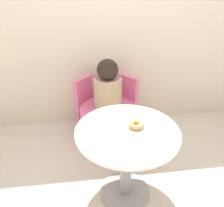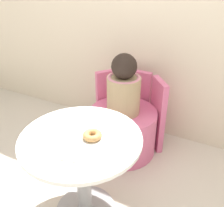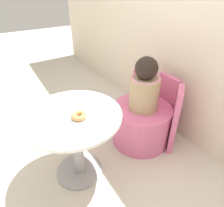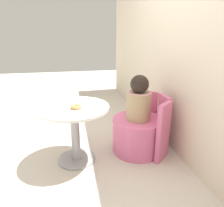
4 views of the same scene
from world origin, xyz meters
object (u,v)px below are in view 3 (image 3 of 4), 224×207
at_px(round_table, 75,132).
at_px(donut, 79,116).
at_px(tub_chair, 141,124).
at_px(child_figure, 145,87).

relative_size(round_table, donut, 6.48).
bearing_deg(tub_chair, round_table, -85.48).
height_order(child_figure, donut, child_figure).
relative_size(tub_chair, donut, 5.19).
relative_size(round_table, tub_chair, 1.25).
bearing_deg(tub_chair, child_figure, 86.42).
bearing_deg(round_table, tub_chair, 94.52).
xyz_separation_m(round_table, donut, (0.07, 0.02, 0.19)).
height_order(round_table, tub_chair, round_table).
xyz_separation_m(round_table, child_figure, (-0.06, 0.72, 0.18)).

